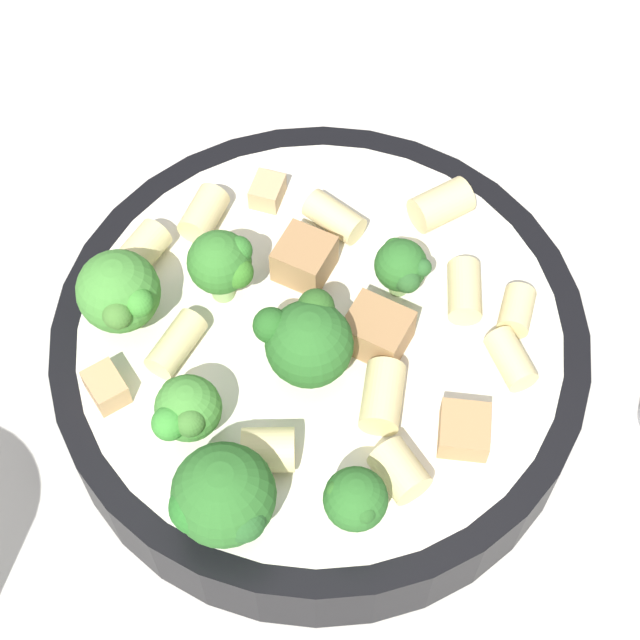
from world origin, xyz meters
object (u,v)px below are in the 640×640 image
Objects in this scene: broccoli_floret_2 at (402,266)px; chicken_chunk_2 at (106,387)px; broccoli_floret_3 at (301,339)px; rigatoni_10 at (334,217)px; broccoli_floret_0 at (186,410)px; rigatoni_5 at (441,205)px; broccoli_floret_4 at (355,500)px; rigatoni_2 at (176,344)px; broccoli_floret_1 at (223,264)px; rigatoni_8 at (464,291)px; chicken_chunk_3 at (267,191)px; pasta_bowl at (320,351)px; rigatoni_3 at (268,450)px; chicken_chunk_4 at (376,335)px; rigatoni_4 at (399,471)px; chicken_chunk_1 at (464,430)px; rigatoni_1 at (204,214)px; broccoli_floret_6 at (221,498)px; rigatoni_9 at (139,254)px; rigatoni_7 at (510,362)px; rigatoni_0 at (383,396)px; rigatoni_6 at (517,311)px; broccoli_floret_5 at (119,293)px; chicken_chunk_0 at (304,259)px.

broccoli_floret_2 is 1.70× the size of chicken_chunk_2.
broccoli_floret_3 is 0.08m from rigatoni_10.
broccoli_floret_0 is 0.15m from rigatoni_5.
broccoli_floret_3 reaches higher than broccoli_floret_4.
broccoli_floret_4 reaches higher than rigatoni_2.
broccoli_floret_1 reaches higher than chicken_chunk_2.
rigatoni_8 is 1.66× the size of chicken_chunk_3.
broccoli_floret_3 is at bearing -11.14° from pasta_bowl.
chicken_chunk_4 is (-0.06, 0.03, 0.00)m from rigatoni_3.
pasta_bowl is 0.09m from broccoli_floret_4.
rigatoni_4 is 0.99× the size of chicken_chunk_1.
chicken_chunk_2 is at bearing -41.57° from rigatoni_2.
rigatoni_3 is 0.08m from chicken_chunk_1.
rigatoni_1 is 0.12m from rigatoni_3.
rigatoni_3 is 0.11m from rigatoni_8.
rigatoni_2 is at bearing -46.08° from rigatoni_5.
rigatoni_1 is 1.12× the size of chicken_chunk_1.
broccoli_floret_6 is 2.00× the size of chicken_chunk_1.
broccoli_floret_4 is at bearing 49.82° from rigatoni_9.
rigatoni_3 is (0.06, -0.01, 0.03)m from pasta_bowl.
rigatoni_1 is (-0.10, -0.02, -0.01)m from broccoli_floret_0.
chicken_chunk_4 is at bearing 80.00° from broccoli_floret_1.
chicken_chunk_1 is (0.03, -0.01, -0.00)m from rigatoni_7.
rigatoni_10 is (-0.06, -0.09, 0.00)m from rigatoni_7.
chicken_chunk_1 is at bearing 46.16° from chicken_chunk_3.
rigatoni_1 is (-0.07, -0.10, -0.00)m from rigatoni_0.
rigatoni_1 reaches higher than rigatoni_2.
broccoli_floret_0 is at bearing -56.42° from rigatoni_6.
broccoli_floret_5 is (-0.01, -0.08, -0.00)m from broccoli_floret_3.
broccoli_floret_3 is at bearing 85.28° from broccoli_floret_5.
broccoli_floret_0 is 0.05m from broccoli_floret_3.
broccoli_floret_2 is at bearing -94.69° from rigatoni_6.
chicken_chunk_4 reaches higher than rigatoni_6.
rigatoni_4 is at bearing 32.91° from chicken_chunk_0.
broccoli_floret_5 is 1.57× the size of rigatoni_5.
broccoli_floret_0 is 0.87× the size of broccoli_floret_1.
broccoli_floret_3 is at bearing -62.89° from rigatoni_6.
chicken_chunk_2 is at bearing -45.18° from rigatoni_5.
chicken_chunk_2 is (-0.03, -0.11, -0.01)m from broccoli_floret_4.
broccoli_floret_5 is (-0.04, -0.04, 0.00)m from broccoli_floret_0.
rigatoni_8 is 1.04× the size of chicken_chunk_4.
rigatoni_3 is 0.07m from chicken_chunk_4.
rigatoni_3 is 0.72× the size of rigatoni_9.
broccoli_floret_6 reaches higher than rigatoni_9.
rigatoni_8 reaches higher than pasta_bowl.
rigatoni_0 is 0.99× the size of rigatoni_2.
broccoli_floret_1 is 1.26× the size of broccoli_floret_2.
rigatoni_5 is (-0.09, 0.10, 0.00)m from rigatoni_2.
rigatoni_0 is 1.18× the size of rigatoni_1.
rigatoni_3 is at bearing 81.63° from broccoli_floret_0.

